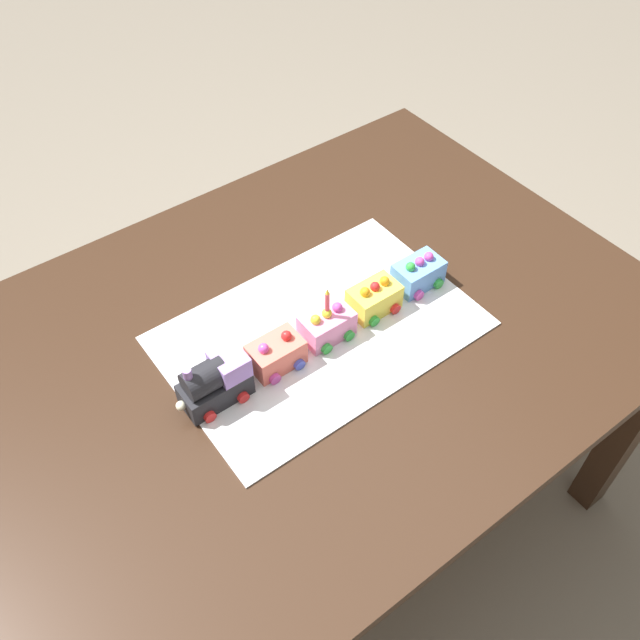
# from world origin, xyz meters

# --- Properties ---
(ground_plane) EXTENTS (8.00, 8.00, 0.00)m
(ground_plane) POSITION_xyz_m (0.00, 0.00, 0.00)
(ground_plane) COLOR gray
(dining_table) EXTENTS (1.40, 1.00, 0.74)m
(dining_table) POSITION_xyz_m (0.00, 0.00, 0.63)
(dining_table) COLOR #382316
(dining_table) RESTS_ON ground
(cake_board) EXTENTS (0.60, 0.40, 0.00)m
(cake_board) POSITION_xyz_m (0.02, -0.02, 0.74)
(cake_board) COLOR silver
(cake_board) RESTS_ON dining_table
(cake_locomotive) EXTENTS (0.14, 0.08, 0.12)m
(cake_locomotive) POSITION_xyz_m (-0.22, -0.03, 0.79)
(cake_locomotive) COLOR #232328
(cake_locomotive) RESTS_ON cake_board
(cake_car_tanker_coral) EXTENTS (0.10, 0.08, 0.07)m
(cake_car_tanker_coral) POSITION_xyz_m (-0.09, -0.03, 0.77)
(cake_car_tanker_coral) COLOR #F27260
(cake_car_tanker_coral) RESTS_ON cake_board
(cake_car_caboose_bubblegum) EXTENTS (0.10, 0.08, 0.07)m
(cake_car_caboose_bubblegum) POSITION_xyz_m (0.03, -0.03, 0.77)
(cake_car_caboose_bubblegum) COLOR pink
(cake_car_caboose_bubblegum) RESTS_ON cake_board
(cake_car_flatbed_lemon) EXTENTS (0.10, 0.08, 0.07)m
(cake_car_flatbed_lemon) POSITION_xyz_m (0.14, -0.03, 0.77)
(cake_car_flatbed_lemon) COLOR #F4E04C
(cake_car_flatbed_lemon) RESTS_ON cake_board
(cake_car_gondola_sky_blue) EXTENTS (0.10, 0.08, 0.07)m
(cake_car_gondola_sky_blue) POSITION_xyz_m (0.26, -0.03, 0.77)
(cake_car_gondola_sky_blue) COLOR #669EEA
(cake_car_gondola_sky_blue) RESTS_ON cake_board
(birthday_candle) EXTENTS (0.01, 0.01, 0.06)m
(birthday_candle) POSITION_xyz_m (0.03, -0.03, 0.84)
(birthday_candle) COLOR #F24C59
(birthday_candle) RESTS_ON cake_car_caboose_bubblegum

